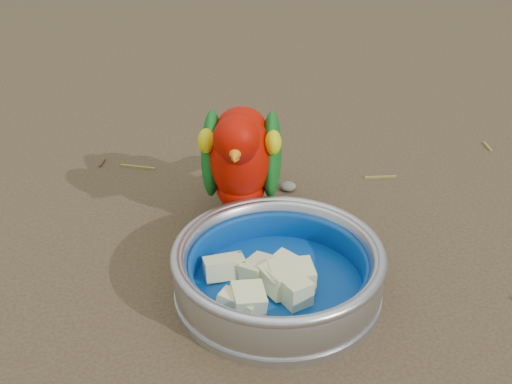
{
  "coord_description": "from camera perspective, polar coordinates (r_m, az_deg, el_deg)",
  "views": [
    {
      "loc": [
        -0.14,
        -0.53,
        0.51
      ],
      "look_at": [
        -0.04,
        0.18,
        0.08
      ],
      "focal_mm": 50.0,
      "sensor_mm": 36.0,
      "label": 1
    }
  ],
  "objects": [
    {
      "name": "ground",
      "position": [
        0.74,
        5.24,
        -12.35
      ],
      "size": [
        60.0,
        60.0,
        0.0
      ],
      "primitive_type": "plane",
      "color": "#473725"
    },
    {
      "name": "lory_parrot",
      "position": [
        0.88,
        -1.23,
        2.01
      ],
      "size": [
        0.14,
        0.22,
        0.17
      ],
      "primitive_type": null,
      "rotation": [
        0.0,
        0.0,
        -3.33
      ],
      "color": "#A90A00",
      "rests_on": "ground"
    },
    {
      "name": "food_bowl",
      "position": [
        0.8,
        1.75,
        -7.81
      ],
      "size": [
        0.23,
        0.23,
        0.02
      ],
      "primitive_type": "cylinder",
      "color": "#B2B2BA",
      "rests_on": "ground"
    },
    {
      "name": "bowl_wall",
      "position": [
        0.78,
        1.78,
        -6.09
      ],
      "size": [
        0.23,
        0.23,
        0.04
      ],
      "primitive_type": null,
      "color": "#B2B2BA",
      "rests_on": "food_bowl"
    },
    {
      "name": "fruit_wedges",
      "position": [
        0.79,
        1.78,
        -6.5
      ],
      "size": [
        0.14,
        0.14,
        0.03
      ],
      "primitive_type": null,
      "color": "beige",
      "rests_on": "food_bowl"
    },
    {
      "name": "ground_debris",
      "position": [
        0.79,
        6.79,
        -8.92
      ],
      "size": [
        0.9,
        0.8,
        0.01
      ],
      "primitive_type": null,
      "color": "olive",
      "rests_on": "ground"
    }
  ]
}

